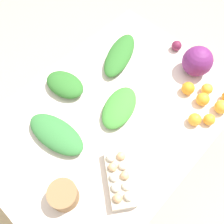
{
  "coord_description": "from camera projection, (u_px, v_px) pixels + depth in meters",
  "views": [
    {
      "loc": [
        0.5,
        0.47,
        1.97
      ],
      "look_at": [
        0.0,
        0.0,
        0.75
      ],
      "focal_mm": 40.0,
      "sensor_mm": 36.0,
      "label": 1
    }
  ],
  "objects": [
    {
      "name": "cabbage_purple",
      "position": [
        197.0,
        61.0,
        1.5
      ],
      "size": [
        0.18,
        0.18,
        0.18
      ],
      "primitive_type": "sphere",
      "color": "#6B2366",
      "rests_on": "dining_table"
    },
    {
      "name": "beet_root",
      "position": [
        177.0,
        46.0,
        1.63
      ],
      "size": [
        0.07,
        0.07,
        0.07
      ],
      "primitive_type": "sphere",
      "color": "maroon",
      "rests_on": "dining_table"
    },
    {
      "name": "egg_carton",
      "position": [
        119.0,
        178.0,
        1.2
      ],
      "size": [
        0.26,
        0.3,
        0.09
      ],
      "rotation": [
        0.0,
        0.0,
        4.06
      ],
      "color": "beige",
      "rests_on": "dining_table"
    },
    {
      "name": "orange_3",
      "position": [
        203.0,
        99.0,
        1.43
      ],
      "size": [
        0.08,
        0.08,
        0.08
      ],
      "primitive_type": "sphere",
      "color": "orange",
      "rests_on": "dining_table"
    },
    {
      "name": "orange_6",
      "position": [
        188.0,
        88.0,
        1.46
      ],
      "size": [
        0.08,
        0.08,
        0.08
      ],
      "primitive_type": "sphere",
      "color": "orange",
      "rests_on": "dining_table"
    },
    {
      "name": "orange_1",
      "position": [
        222.0,
        107.0,
        1.4
      ],
      "size": [
        0.08,
        0.08,
        0.08
      ],
      "primitive_type": "sphere",
      "color": "#F9A833",
      "rests_on": "dining_table"
    },
    {
      "name": "orange_5",
      "position": [
        209.0,
        119.0,
        1.37
      ],
      "size": [
        0.06,
        0.06,
        0.06
      ],
      "primitive_type": "sphere",
      "color": "orange",
      "rests_on": "dining_table"
    },
    {
      "name": "greens_bunch_beet_tops",
      "position": [
        56.0,
        134.0,
        1.32
      ],
      "size": [
        0.21,
        0.37,
        0.08
      ],
      "primitive_type": "ellipsoid",
      "rotation": [
        0.0,
        0.0,
        1.7
      ],
      "color": "#337538",
      "rests_on": "dining_table"
    },
    {
      "name": "dining_table",
      "position": [
        112.0,
        120.0,
        1.49
      ],
      "size": [
        1.46,
        1.02,
        0.73
      ],
      "color": "silver",
      "rests_on": "ground_plane"
    },
    {
      "name": "orange_2",
      "position": [
        195.0,
        119.0,
        1.36
      ],
      "size": [
        0.07,
        0.07,
        0.07
      ],
      "primitive_type": "sphere",
      "color": "orange",
      "rests_on": "dining_table"
    },
    {
      "name": "orange_0",
      "position": [
        207.0,
        89.0,
        1.47
      ],
      "size": [
        0.07,
        0.07,
        0.07
      ],
      "primitive_type": "sphere",
      "color": "#F9A833",
      "rests_on": "dining_table"
    },
    {
      "name": "greens_bunch_scallion",
      "position": [
        120.0,
        55.0,
        1.59
      ],
      "size": [
        0.41,
        0.28,
        0.07
      ],
      "primitive_type": "ellipsoid",
      "rotation": [
        0.0,
        0.0,
        3.52
      ],
      "color": "#2D6B28",
      "rests_on": "dining_table"
    },
    {
      "name": "ground_plane",
      "position": [
        112.0,
        156.0,
        2.05
      ],
      "size": [
        8.0,
        8.0,
        0.0
      ],
      "primitive_type": "plane",
      "color": "#C6B289"
    },
    {
      "name": "greens_bunch_dandelion",
      "position": [
        119.0,
        107.0,
        1.41
      ],
      "size": [
        0.33,
        0.25,
        0.07
      ],
      "primitive_type": "ellipsoid",
      "rotation": [
        0.0,
        0.0,
        0.31
      ],
      "color": "#3D8433",
      "rests_on": "dining_table"
    },
    {
      "name": "paper_bag",
      "position": [
        64.0,
        195.0,
        1.15
      ],
      "size": [
        0.14,
        0.14,
        0.1
      ],
      "primitive_type": "cylinder",
      "color": "olive",
      "rests_on": "dining_table"
    },
    {
      "name": "greens_bunch_kale",
      "position": [
        65.0,
        85.0,
        1.47
      ],
      "size": [
        0.2,
        0.27,
        0.08
      ],
      "primitive_type": "ellipsoid",
      "rotation": [
        0.0,
        0.0,
        4.87
      ],
      "color": "#2D6B28",
      "rests_on": "dining_table"
    }
  ]
}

